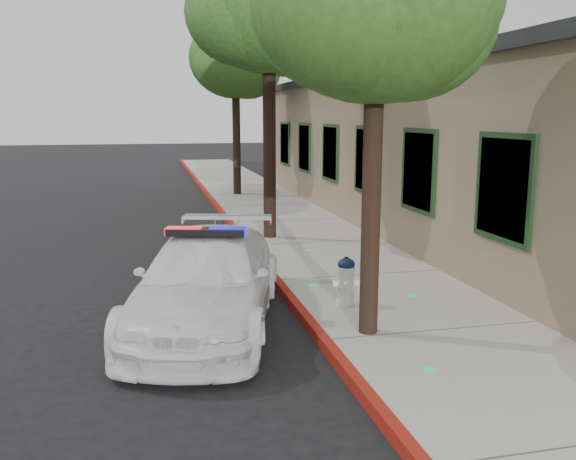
# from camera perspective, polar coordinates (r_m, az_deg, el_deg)

# --- Properties ---
(ground) EXTENTS (120.00, 120.00, 0.00)m
(ground) POSITION_cam_1_polar(r_m,az_deg,el_deg) (8.11, 3.18, -11.31)
(ground) COLOR black
(ground) RESTS_ON ground
(sidewalk) EXTENTS (3.20, 60.00, 0.15)m
(sidewalk) POSITION_cam_1_polar(r_m,az_deg,el_deg) (11.27, 6.73, -4.59)
(sidewalk) COLOR gray
(sidewalk) RESTS_ON ground
(red_curb) EXTENTS (0.14, 60.00, 0.16)m
(red_curb) POSITION_cam_1_polar(r_m,az_deg,el_deg) (10.86, -0.97, -5.08)
(red_curb) COLOR maroon
(red_curb) RESTS_ON ground
(clapboard_building) EXTENTS (7.30, 20.89, 4.24)m
(clapboard_building) POSITION_cam_1_polar(r_m,az_deg,el_deg) (18.48, 15.54, 7.54)
(clapboard_building) COLOR #8B775B
(clapboard_building) RESTS_ON ground
(police_car) EXTENTS (3.04, 4.96, 1.46)m
(police_car) POSITION_cam_1_polar(r_m,az_deg,el_deg) (8.92, -7.61, -4.75)
(police_car) COLOR silver
(police_car) RESTS_ON ground
(fire_hydrant) EXTENTS (0.43, 0.37, 0.75)m
(fire_hydrant) POSITION_cam_1_polar(r_m,az_deg,el_deg) (9.43, 5.50, -4.77)
(fire_hydrant) COLOR silver
(fire_hydrant) RESTS_ON sidewalk
(street_tree_near) EXTENTS (3.28, 3.08, 5.64)m
(street_tree_near) POSITION_cam_1_polar(r_m,az_deg,el_deg) (7.99, 8.42, 20.10)
(street_tree_near) COLOR black
(street_tree_near) RESTS_ON sidewalk
(street_tree_mid) EXTENTS (3.91, 3.61, 6.89)m
(street_tree_mid) POSITION_cam_1_polar(r_m,az_deg,el_deg) (14.57, -1.77, 19.85)
(street_tree_mid) COLOR black
(street_tree_mid) RESTS_ON sidewalk
(street_tree_far) EXTENTS (3.42, 3.40, 6.30)m
(street_tree_far) POSITION_cam_1_polar(r_m,az_deg,el_deg) (22.58, -4.85, 15.42)
(street_tree_far) COLOR black
(street_tree_far) RESTS_ON sidewalk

